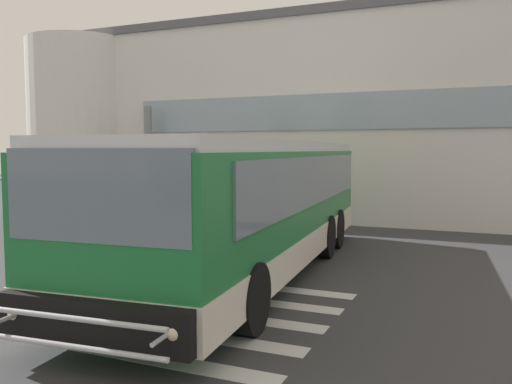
% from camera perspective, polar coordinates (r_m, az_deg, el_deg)
% --- Properties ---
extents(ground_plane, '(80.00, 90.00, 0.02)m').
position_cam_1_polar(ground_plane, '(12.98, -5.44, -6.68)').
color(ground_plane, '#353538').
rests_on(ground_plane, ground).
extents(bay_paint_stripes, '(4.40, 3.96, 0.01)m').
position_cam_1_polar(bay_paint_stripes, '(8.47, -7.16, -12.77)').
color(bay_paint_stripes, silver).
rests_on(bay_paint_stripes, ground).
extents(terminal_building, '(21.68, 13.80, 7.35)m').
position_cam_1_polar(terminal_building, '(23.78, 6.57, 7.34)').
color(terminal_building, silver).
rests_on(terminal_building, ground).
extents(entry_support_column, '(0.28, 0.28, 4.15)m').
position_cam_1_polar(entry_support_column, '(20.16, -11.63, 3.24)').
color(entry_support_column, slate).
rests_on(entry_support_column, ground).
extents(bus_main_foreground, '(3.39, 11.05, 2.70)m').
position_cam_1_polar(bus_main_foreground, '(10.65, -0.64, -1.83)').
color(bus_main_foreground, '#1E7238').
rests_on(bus_main_foreground, ground).
extents(passenger_near_column, '(0.59, 0.39, 1.68)m').
position_cam_1_polar(passenger_near_column, '(19.13, -10.94, -0.15)').
color(passenger_near_column, '#1E2338').
rests_on(passenger_near_column, ground).
extents(passenger_by_doorway, '(0.52, 0.39, 1.68)m').
position_cam_1_polar(passenger_by_doorway, '(18.53, -7.88, -0.37)').
color(passenger_by_doorway, '#4C4233').
rests_on(passenger_by_doorway, ground).
extents(passenger_at_curb_edge, '(0.53, 0.37, 1.68)m').
position_cam_1_polar(passenger_at_curb_edge, '(18.76, -6.47, -0.29)').
color(passenger_at_curb_edge, '#1E2338').
rests_on(passenger_at_curb_edge, ground).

